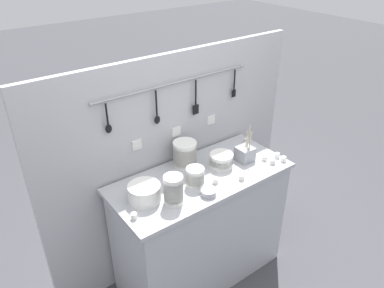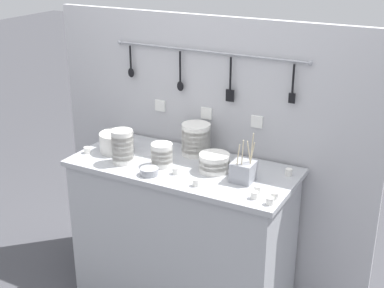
% 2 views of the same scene
% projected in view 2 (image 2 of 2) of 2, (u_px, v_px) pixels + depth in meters
% --- Properties ---
extents(counter, '(1.29, 0.57, 0.94)m').
position_uv_depth(counter, '(183.00, 237.00, 3.19)').
color(counter, '#ADAFB5').
rests_on(counter, ground).
extents(back_wall, '(2.09, 0.08, 1.73)m').
position_uv_depth(back_wall, '(208.00, 157.00, 3.31)').
color(back_wall, '#B2B2B7').
rests_on(back_wall, ground).
extents(bowl_stack_back_corner, '(0.17, 0.17, 0.10)m').
position_uv_depth(bowl_stack_back_corner, '(214.00, 163.00, 2.93)').
color(bowl_stack_back_corner, silver).
rests_on(bowl_stack_back_corner, counter).
extents(bowl_stack_tall_left, '(0.12, 0.12, 0.13)m').
position_uv_depth(bowl_stack_tall_left, '(162.00, 155.00, 2.99)').
color(bowl_stack_tall_left, silver).
rests_on(bowl_stack_tall_left, counter).
extents(bowl_stack_short_front, '(0.12, 0.12, 0.20)m').
position_uv_depth(bowl_stack_short_front, '(122.00, 147.00, 3.02)').
color(bowl_stack_short_front, silver).
rests_on(bowl_stack_short_front, counter).
extents(bowl_stack_nested_right, '(0.17, 0.17, 0.19)m').
position_uv_depth(bowl_stack_nested_right, '(196.00, 139.00, 3.14)').
color(bowl_stack_nested_right, silver).
rests_on(bowl_stack_nested_right, counter).
extents(plate_stack, '(0.21, 0.21, 0.11)m').
position_uv_depth(plate_stack, '(117.00, 142.00, 3.20)').
color(plate_stack, silver).
rests_on(plate_stack, counter).
extents(steel_mixing_bowl, '(0.10, 0.10, 0.04)m').
position_uv_depth(steel_mixing_bowl, '(149.00, 171.00, 2.89)').
color(steel_mixing_bowl, '#93969E').
rests_on(steel_mixing_bowl, counter).
extents(cutlery_caddy, '(0.12, 0.12, 0.27)m').
position_uv_depth(cutlery_caddy, '(243.00, 171.00, 2.81)').
color(cutlery_caddy, '#93969E').
rests_on(cutlery_caddy, counter).
extents(cup_back_left, '(0.04, 0.04, 0.04)m').
position_uv_depth(cup_back_left, '(289.00, 172.00, 2.89)').
color(cup_back_left, silver).
rests_on(cup_back_left, counter).
extents(cup_beside_plates, '(0.04, 0.04, 0.04)m').
position_uv_depth(cup_beside_plates, '(176.00, 171.00, 2.90)').
color(cup_beside_plates, silver).
rests_on(cup_beside_plates, counter).
extents(cup_front_left, '(0.04, 0.04, 0.04)m').
position_uv_depth(cup_front_left, '(254.00, 195.00, 2.64)').
color(cup_front_left, silver).
rests_on(cup_front_left, counter).
extents(cup_edge_near, '(0.04, 0.04, 0.04)m').
position_uv_depth(cup_edge_near, '(258.00, 189.00, 2.70)').
color(cup_edge_near, silver).
rests_on(cup_edge_near, counter).
extents(cup_mid_row, '(0.04, 0.04, 0.04)m').
position_uv_depth(cup_mid_row, '(270.00, 201.00, 2.58)').
color(cup_mid_row, silver).
rests_on(cup_mid_row, counter).
extents(cup_centre, '(0.04, 0.04, 0.04)m').
position_uv_depth(cup_centre, '(196.00, 183.00, 2.77)').
color(cup_centre, silver).
rests_on(cup_centre, counter).
extents(cup_back_right, '(0.04, 0.04, 0.04)m').
position_uv_depth(cup_back_right, '(275.00, 196.00, 2.63)').
color(cup_back_right, silver).
rests_on(cup_back_right, counter).
extents(cup_edge_far, '(0.04, 0.04, 0.04)m').
position_uv_depth(cup_edge_far, '(87.00, 150.00, 3.18)').
color(cup_edge_far, silver).
rests_on(cup_edge_far, counter).
extents(cup_by_caddy, '(0.04, 0.04, 0.04)m').
position_uv_depth(cup_by_caddy, '(158.00, 154.00, 3.12)').
color(cup_by_caddy, silver).
rests_on(cup_by_caddy, counter).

